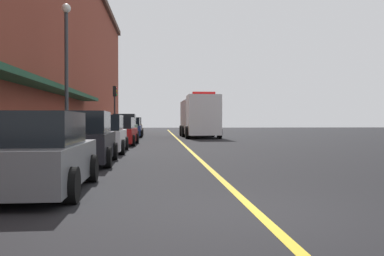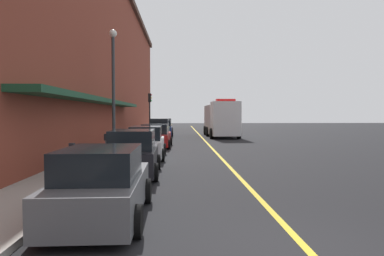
% 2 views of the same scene
% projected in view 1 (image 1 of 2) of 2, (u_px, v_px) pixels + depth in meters
% --- Properties ---
extents(ground_plane, '(112.00, 112.00, 0.00)m').
position_uv_depth(ground_plane, '(178.00, 140.00, 31.35)').
color(ground_plane, black).
extents(sidewalk_left, '(2.40, 70.00, 0.15)m').
position_uv_depth(sidewalk_left, '(95.00, 139.00, 30.84)').
color(sidewalk_left, '#ADA8A0').
rests_on(sidewalk_left, ground).
extents(lane_center_stripe, '(0.16, 70.00, 0.01)m').
position_uv_depth(lane_center_stripe, '(178.00, 140.00, 31.35)').
color(lane_center_stripe, gold).
rests_on(lane_center_stripe, ground).
extents(brick_building_left, '(10.19, 64.00, 14.63)m').
position_uv_depth(brick_building_left, '(10.00, 37.00, 29.25)').
color(brick_building_left, brown).
rests_on(brick_building_left, ground).
extents(parked_car_0, '(2.03, 4.14, 1.60)m').
position_uv_depth(parked_car_0, '(38.00, 155.00, 8.25)').
color(parked_car_0, '#595B60').
rests_on(parked_car_0, ground).
extents(parked_car_1, '(2.04, 4.16, 1.74)m').
position_uv_depth(parked_car_1, '(84.00, 140.00, 13.62)').
color(parked_car_1, black).
rests_on(parked_car_1, ground).
extents(parked_car_2, '(2.01, 4.58, 1.69)m').
position_uv_depth(parked_car_2, '(105.00, 135.00, 18.74)').
color(parked_car_2, silver).
rests_on(parked_car_2, ground).
extents(parked_car_3, '(2.22, 4.74, 1.63)m').
position_uv_depth(parked_car_3, '(119.00, 132.00, 24.59)').
color(parked_car_3, maroon).
rests_on(parked_car_3, ground).
extents(parked_car_4, '(2.01, 4.77, 1.93)m').
position_uv_depth(parked_car_4, '(125.00, 128.00, 30.73)').
color(parked_car_4, '#2D5133').
rests_on(parked_car_4, ground).
extents(parked_car_5, '(2.11, 4.27, 1.71)m').
position_uv_depth(parked_car_5, '(131.00, 128.00, 36.29)').
color(parked_car_5, navy).
rests_on(parked_car_5, ground).
extents(parked_car_6, '(2.15, 4.36, 1.77)m').
position_uv_depth(parked_car_6, '(133.00, 127.00, 42.11)').
color(parked_car_6, '#A5844C').
rests_on(parked_car_6, ground).
extents(box_truck, '(3.05, 8.48, 3.72)m').
position_uv_depth(box_truck, '(199.00, 117.00, 35.86)').
color(box_truck, silver).
rests_on(box_truck, ground).
extents(parking_meter_0, '(0.14, 0.18, 1.33)m').
position_uv_depth(parking_meter_0, '(54.00, 131.00, 15.30)').
color(parking_meter_0, '#4C4C51').
rests_on(parking_meter_0, sidewalk_left).
extents(parking_meter_1, '(0.14, 0.18, 1.33)m').
position_uv_depth(parking_meter_1, '(76.00, 129.00, 19.38)').
color(parking_meter_1, '#4C4C51').
rests_on(parking_meter_1, sidewalk_left).
extents(parking_meter_2, '(0.14, 0.18, 1.33)m').
position_uv_depth(parking_meter_2, '(9.00, 135.00, 10.67)').
color(parking_meter_2, '#4C4C51').
rests_on(parking_meter_2, sidewalk_left).
extents(street_lamp_left, '(0.44, 0.44, 6.94)m').
position_uv_depth(street_lamp_left, '(66.00, 59.00, 20.09)').
color(street_lamp_left, '#33383D').
rests_on(street_lamp_left, sidewalk_left).
extents(traffic_light_near, '(0.38, 0.36, 4.30)m').
position_uv_depth(traffic_light_near, '(115.00, 101.00, 36.17)').
color(traffic_light_near, '#232326').
rests_on(traffic_light_near, sidewalk_left).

